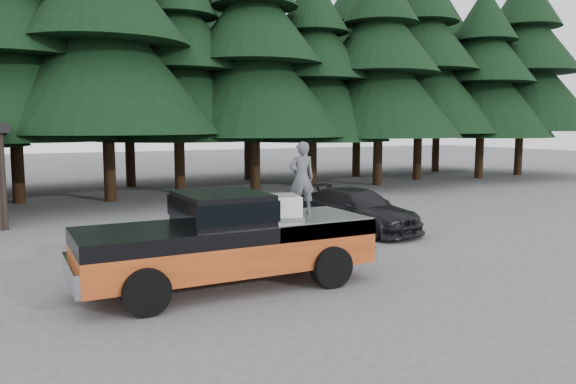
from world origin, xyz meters
name	(u,v)px	position (x,y,z in m)	size (l,w,h in m)	color
ground	(284,281)	(0.00, 0.00, 0.00)	(120.00, 120.00, 0.00)	#4D4D4F
pickup_truck	(227,254)	(-1.19, 0.17, 0.67)	(6.00, 2.04, 1.33)	#C74C1B
truck_cab	(222,207)	(-1.29, 0.17, 1.62)	(1.66, 1.90, 0.59)	black
air_compressor	(284,208)	(-0.04, -0.08, 1.55)	(0.65, 0.54, 0.45)	silver
man_on_bed	(302,178)	(0.62, 0.36, 2.11)	(0.57, 0.37, 1.56)	#4C4E52
parked_car	(357,210)	(4.55, 4.02, 0.65)	(1.81, 4.46, 1.29)	black
treeline	(126,28)	(0.42, 17.20, 7.72)	(60.15, 16.05, 17.50)	black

